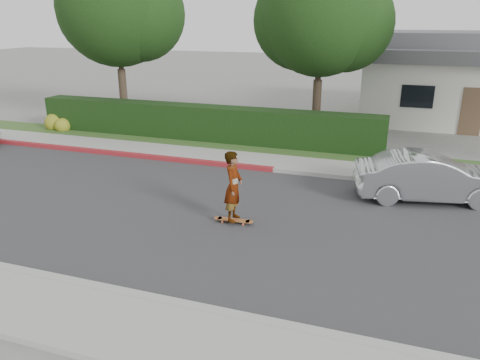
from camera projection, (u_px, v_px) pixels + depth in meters
The scene contains 16 objects.
ground at pixel (197, 213), 12.48m from camera, with size 120.00×120.00×0.00m, color slate.
road at pixel (197, 213), 12.47m from camera, with size 60.00×8.00×0.01m, color #2D2D30.
curb_near at pixel (109, 291), 8.79m from camera, with size 60.00×0.20×0.15m, color #9E9E99.
sidewalk_near at pixel (78, 319), 7.99m from camera, with size 60.00×1.60×0.12m, color gray.
curb_far at pixel (246, 167), 16.11m from camera, with size 60.00×0.20×0.15m, color #9E9E99.
curb_red_section at pixel (120, 154), 17.65m from camera, with size 12.00×0.21×0.15m, color maroon.
sidewalk_far at pixel (253, 160), 16.92m from camera, with size 60.00×1.60×0.12m, color gray.
planting_strip at pixel (266, 149), 18.36m from camera, with size 60.00×1.60×0.10m, color #2D4C1E.
hedge at pixel (201, 123), 19.59m from camera, with size 15.00×1.00×1.50m, color black.
flowering_shrub at pixel (57, 124), 21.46m from camera, with size 1.40×1.00×0.90m.
tree_left at pixel (119, 10), 20.83m from camera, with size 5.99×5.21×8.00m.
tree_center at pixel (322, 19), 18.62m from camera, with size 5.66×4.84×7.44m.
house at pixel (470, 77), 23.62m from camera, with size 10.60×8.60×4.30m.
skateboard at pixel (234, 220), 11.82m from camera, with size 1.03×0.26×0.09m.
skateboarder at pixel (233, 186), 11.52m from camera, with size 0.65×0.43×1.79m, color white.
car_silver at pixel (430, 177), 13.18m from camera, with size 1.43×4.09×1.35m, color #B2B4B9.
Camera 1 is at (4.82, -10.50, 4.92)m, focal length 35.00 mm.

